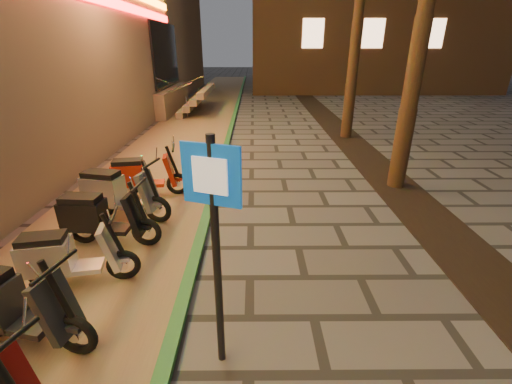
{
  "coord_description": "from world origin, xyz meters",
  "views": [
    {
      "loc": [
        0.06,
        -0.91,
        3.22
      ],
      "look_at": [
        0.09,
        3.83,
        1.2
      ],
      "focal_mm": 24.0,
      "sensor_mm": 36.0,
      "label": 1
    }
  ],
  "objects_px": {
    "scooter_8": "(99,217)",
    "scooter_7": "(66,257)",
    "scooter_6": "(6,305)",
    "scooter_10": "(141,176)",
    "scooter_9": "(116,193)",
    "pedestrian_sign": "(215,229)"
  },
  "relations": [
    {
      "from": "scooter_8",
      "to": "scooter_7",
      "type": "bearing_deg",
      "value": -85.86
    },
    {
      "from": "scooter_6",
      "to": "scooter_7",
      "type": "xyz_separation_m",
      "value": [
        0.13,
        1.04,
        -0.05
      ]
    },
    {
      "from": "scooter_8",
      "to": "scooter_10",
      "type": "height_order",
      "value": "scooter_8"
    },
    {
      "from": "scooter_9",
      "to": "scooter_6",
      "type": "bearing_deg",
      "value": -78.54
    },
    {
      "from": "scooter_9",
      "to": "scooter_10",
      "type": "bearing_deg",
      "value": 94.61
    },
    {
      "from": "pedestrian_sign",
      "to": "scooter_9",
      "type": "bearing_deg",
      "value": 144.34
    },
    {
      "from": "scooter_6",
      "to": "scooter_8",
      "type": "distance_m",
      "value": 2.18
    },
    {
      "from": "scooter_10",
      "to": "pedestrian_sign",
      "type": "bearing_deg",
      "value": -73.71
    },
    {
      "from": "scooter_6",
      "to": "scooter_8",
      "type": "xyz_separation_m",
      "value": [
        0.14,
        2.17,
        -0.01
      ]
    },
    {
      "from": "scooter_6",
      "to": "scooter_9",
      "type": "bearing_deg",
      "value": 100.93
    },
    {
      "from": "scooter_8",
      "to": "scooter_10",
      "type": "relative_size",
      "value": 1.01
    },
    {
      "from": "scooter_7",
      "to": "scooter_8",
      "type": "bearing_deg",
      "value": 79.36
    },
    {
      "from": "scooter_8",
      "to": "scooter_9",
      "type": "relative_size",
      "value": 0.94
    },
    {
      "from": "scooter_6",
      "to": "scooter_10",
      "type": "bearing_deg",
      "value": 99.17
    },
    {
      "from": "scooter_8",
      "to": "scooter_10",
      "type": "distance_m",
      "value": 2.07
    },
    {
      "from": "pedestrian_sign",
      "to": "scooter_9",
      "type": "height_order",
      "value": "pedestrian_sign"
    },
    {
      "from": "scooter_9",
      "to": "scooter_7",
      "type": "bearing_deg",
      "value": -75.6
    },
    {
      "from": "scooter_7",
      "to": "scooter_9",
      "type": "distance_m",
      "value": 2.13
    },
    {
      "from": "pedestrian_sign",
      "to": "scooter_10",
      "type": "xyz_separation_m",
      "value": [
        -2.2,
        4.51,
        -1.14
      ]
    },
    {
      "from": "scooter_6",
      "to": "scooter_9",
      "type": "distance_m",
      "value": 3.16
    },
    {
      "from": "pedestrian_sign",
      "to": "scooter_8",
      "type": "distance_m",
      "value": 3.54
    },
    {
      "from": "pedestrian_sign",
      "to": "scooter_6",
      "type": "xyz_separation_m",
      "value": [
        -2.43,
        0.27,
        -1.12
      ]
    }
  ]
}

